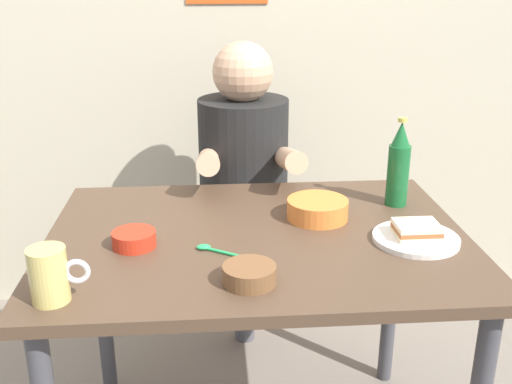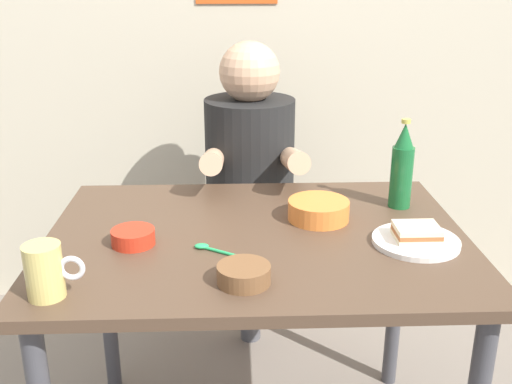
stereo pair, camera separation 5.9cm
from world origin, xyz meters
name	(u,v)px [view 1 (the left image)]	position (x,y,z in m)	size (l,w,h in m)	color
dining_table	(257,266)	(0.00, 0.00, 0.65)	(1.10, 0.80, 0.74)	#4C3828
stool	(245,260)	(0.00, 0.63, 0.35)	(0.34, 0.34, 0.45)	#4C4C51
person_seated	(245,157)	(0.00, 0.62, 0.77)	(0.33, 0.56, 0.72)	black
plate_orange	(416,239)	(0.40, -0.07, 0.75)	(0.22, 0.22, 0.01)	silver
sandwich	(417,230)	(0.40, -0.07, 0.77)	(0.11, 0.09, 0.04)	beige
beer_mug	(50,275)	(-0.46, -0.30, 0.80)	(0.13, 0.08, 0.12)	#D1BC66
beer_bottle	(399,166)	(0.43, 0.18, 0.86)	(0.06, 0.06, 0.26)	#19602D
condiment_bowl_brown	(249,274)	(-0.04, -0.26, 0.76)	(0.12, 0.12, 0.04)	brown
sauce_bowl_chili	(134,238)	(-0.31, -0.05, 0.76)	(0.11, 0.11, 0.04)	red
soup_bowl_orange	(317,208)	(0.18, 0.09, 0.77)	(0.17, 0.17, 0.05)	orange
spoon	(211,249)	(-0.12, -0.09, 0.75)	(0.11, 0.07, 0.01)	#26A559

